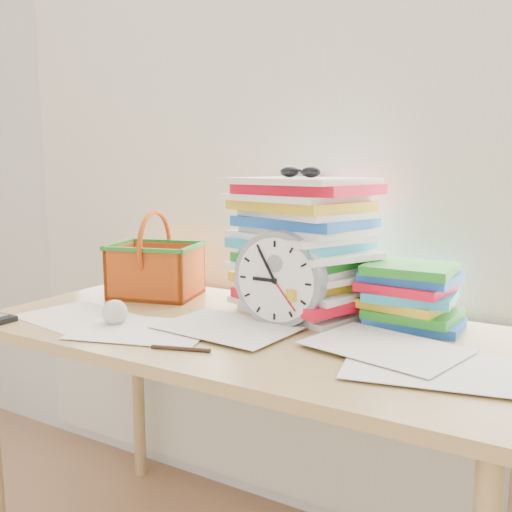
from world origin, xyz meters
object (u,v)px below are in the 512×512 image
Objects in this scene: book_stack at (409,295)px; desk at (243,354)px; clock at (280,279)px; basket at (155,255)px; paper_stack at (303,246)px.

desk is at bearing -148.40° from book_stack.
basket reaches higher than clock.
paper_stack is 0.32m from book_stack.
paper_stack reaches higher than book_stack.
clock reaches higher than desk.
paper_stack is at bearing -178.13° from book_stack.
clock is at bearing -149.82° from book_stack.
paper_stack is 0.50m from basket.
paper_stack is at bearing 93.87° from clock.
paper_stack reaches higher than desk.
basket is at bearing 159.91° from desk.
book_stack reaches higher than desk.
clock is at bearing 36.57° from desk.
book_stack is 0.79m from basket.
book_stack is (0.29, 0.17, -0.04)m from clock.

